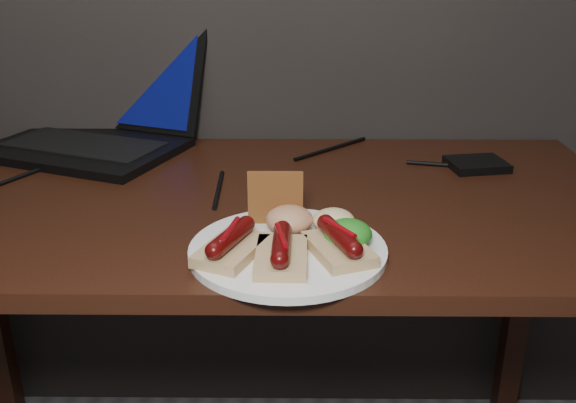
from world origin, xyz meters
The scene contains 12 objects.
desk centered at (0.00, 1.38, 0.66)m, with size 1.40×0.70×0.75m.
laptop centered at (-0.33, 1.68, 0.80)m, with size 0.49×0.47×0.25m.
hard_drive centered at (0.46, 1.53, 0.76)m, with size 0.11×0.09×0.02m, color black.
desk_cables centered at (0.01, 1.52, 0.75)m, with size 0.93×0.42×0.01m.
plate centered at (0.09, 1.15, 0.76)m, with size 0.29×0.29×0.01m, color white.
bread_sausage_left centered at (0.01, 1.12, 0.78)m, with size 0.11×0.13×0.04m.
bread_sausage_center centered at (0.08, 1.10, 0.78)m, with size 0.07×0.12×0.04m.
bread_sausage_right centered at (0.16, 1.12, 0.78)m, with size 0.11×0.13×0.04m.
crispbread centered at (0.07, 1.23, 0.80)m, with size 0.09×0.01×0.09m, color brown.
salad_greens centered at (0.18, 1.15, 0.78)m, with size 0.07×0.07×0.04m, color #1F6313.
salsa_mound centered at (0.09, 1.20, 0.78)m, with size 0.07×0.07×0.04m, color #9D270F.
coleslaw_mound centered at (0.16, 1.20, 0.78)m, with size 0.06×0.06×0.04m, color silver.
Camera 1 is at (0.10, 0.32, 1.17)m, focal length 40.00 mm.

